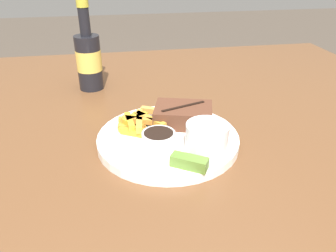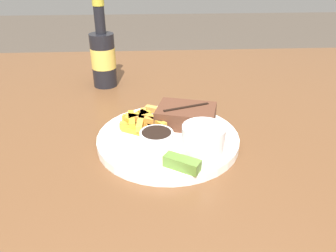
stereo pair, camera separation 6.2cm
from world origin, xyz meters
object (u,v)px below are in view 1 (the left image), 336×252
knife_utensil (167,126)px  steak_portion (183,115)px  fork_utensil (132,133)px  beer_bottle (89,59)px  dinner_plate (168,139)px  pickle_spear (189,162)px  coleslaw_cup (207,137)px  dipping_sauce_cup (159,138)px

knife_utensil → steak_portion: bearing=-46.6°
fork_utensil → knife_utensil: bearing=24.8°
knife_utensil → beer_bottle: beer_bottle is taller
dinner_plate → knife_utensil: 0.03m
pickle_spear → fork_utensil: (-0.08, 0.13, -0.01)m
coleslaw_cup → beer_bottle: (-0.21, 0.39, 0.03)m
dinner_plate → fork_utensil: fork_utensil is taller
coleslaw_cup → pickle_spear: 0.06m
coleslaw_cup → fork_utensil: coleslaw_cup is taller
coleslaw_cup → dipping_sauce_cup: size_ratio=1.22×
steak_portion → beer_bottle: (-0.20, 0.28, 0.05)m
dinner_plate → dipping_sauce_cup: dipping_sauce_cup is taller
pickle_spear → steak_portion: bearing=81.3°
dinner_plate → dipping_sauce_cup: bearing=-125.8°
dinner_plate → coleslaw_cup: size_ratio=3.64×
dinner_plate → pickle_spear: bearing=-81.7°
beer_bottle → knife_utensil: bearing=-61.3°
pickle_spear → dinner_plate: bearing=98.3°
fork_utensil → knife_utensil: knife_utensil is taller
dinner_plate → fork_utensil: size_ratio=2.07×
steak_portion → pickle_spear: size_ratio=2.11×
dipping_sauce_cup → pickle_spear: bearing=-63.7°
dipping_sauce_cup → knife_utensil: (0.03, 0.06, -0.01)m
steak_portion → dipping_sauce_cup: steak_portion is taller
knife_utensil → dinner_plate: bearing=-165.5°
steak_portion → pickle_spear: 0.16m
dinner_plate → fork_utensil: bearing=164.6°
beer_bottle → pickle_spear: bearing=-68.4°
dipping_sauce_cup → beer_bottle: (-0.13, 0.35, 0.05)m
coleslaw_cup → dipping_sauce_cup: 0.09m
dinner_plate → dipping_sauce_cup: 0.05m
steak_portion → pickle_spear: bearing=-98.7°
pickle_spear → knife_utensil: size_ratio=0.40×
pickle_spear → fork_utensil: pickle_spear is taller
coleslaw_cup → knife_utensil: bearing=118.2°
dinner_plate → steak_portion: (0.04, 0.05, 0.03)m
pickle_spear → coleslaw_cup: bearing=45.7°
knife_utensil → beer_bottle: 0.34m
steak_portion → knife_utensil: size_ratio=0.84×
dinner_plate → fork_utensil: 0.07m
knife_utensil → beer_bottle: bearing=50.1°
pickle_spear → fork_utensil: size_ratio=0.48×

